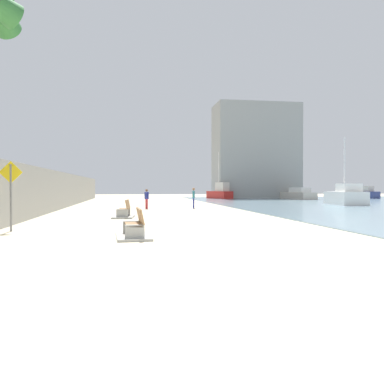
# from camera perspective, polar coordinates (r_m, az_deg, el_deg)

# --- Properties ---
(ground_plane) EXTENTS (120.00, 120.00, 0.00)m
(ground_plane) POSITION_cam_1_polar(r_m,az_deg,el_deg) (28.33, -4.73, -2.65)
(ground_plane) COLOR beige
(seawall) EXTENTS (0.80, 64.00, 2.80)m
(seawall) POSITION_cam_1_polar(r_m,az_deg,el_deg) (28.72, -19.83, 0.14)
(seawall) COLOR #9E9E99
(seawall) RESTS_ON ground
(bench_near) EXTENTS (1.22, 2.16, 0.98)m
(bench_near) POSITION_cam_1_polar(r_m,az_deg,el_deg) (13.33, -8.31, -5.51)
(bench_near) COLOR #9E9E99
(bench_near) RESTS_ON ground
(bench_far) EXTENTS (1.28, 2.19, 0.98)m
(bench_far) POSITION_cam_1_polar(r_m,az_deg,el_deg) (22.12, -9.71, -3.02)
(bench_far) COLOR #9E9E99
(bench_far) RESTS_ON ground
(person_walking) EXTENTS (0.23, 0.53, 1.61)m
(person_walking) POSITION_cam_1_polar(r_m,az_deg,el_deg) (30.69, 0.23, -0.65)
(person_walking) COLOR navy
(person_walking) RESTS_ON ground
(person_standing) EXTENTS (0.32, 0.47, 1.52)m
(person_standing) POSITION_cam_1_polar(r_m,az_deg,el_deg) (30.35, -6.52, -0.79)
(person_standing) COLOR #B22D33
(person_standing) RESTS_ON ground
(boat_distant) EXTENTS (3.01, 4.75, 6.49)m
(boat_distant) POSITION_cam_1_polar(r_m,az_deg,el_deg) (55.33, 4.06, -0.07)
(boat_distant) COLOR red
(boat_distant) RESTS_ON water_bay
(boat_far_left) EXTENTS (2.69, 7.83, 1.56)m
(boat_far_left) POSITION_cam_1_polar(r_m,az_deg,el_deg) (55.20, 14.70, -0.35)
(boat_far_left) COLOR beige
(boat_far_left) RESTS_ON water_bay
(boat_nearest) EXTENTS (3.11, 6.88, 1.76)m
(boat_nearest) POSITION_cam_1_polar(r_m,az_deg,el_deg) (62.63, 22.79, -0.20)
(boat_nearest) COLOR navy
(boat_nearest) RESTS_ON water_bay
(boat_far_right) EXTENTS (2.78, 5.03, 6.21)m
(boat_far_right) POSITION_cam_1_polar(r_m,az_deg,el_deg) (38.87, 21.18, -0.58)
(boat_far_right) COLOR white
(boat_far_right) RESTS_ON water_bay
(pedestrian_sign) EXTENTS (0.85, 0.08, 2.66)m
(pedestrian_sign) POSITION_cam_1_polar(r_m,az_deg,el_deg) (16.47, -24.53, 0.57)
(pedestrian_sign) COLOR slate
(pedestrian_sign) RESTS_ON ground
(harbor_building) EXTENTS (12.00, 6.00, 13.66)m
(harbor_building) POSITION_cam_1_polar(r_m,az_deg,el_deg) (59.33, 9.11, 5.73)
(harbor_building) COLOR gray
(harbor_building) RESTS_ON ground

